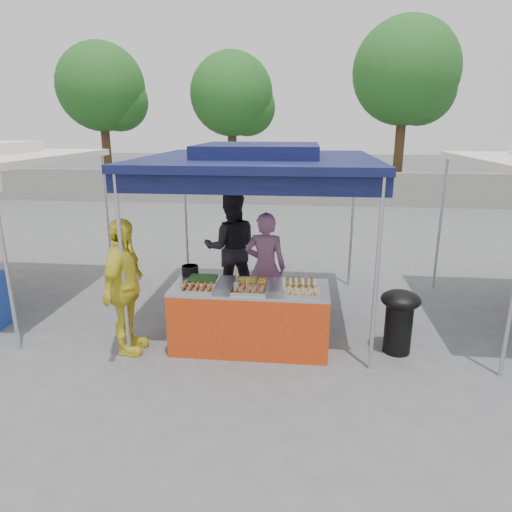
# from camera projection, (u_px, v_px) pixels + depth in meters

# --- Properties ---
(ground_plane) EXTENTS (80.00, 80.00, 0.00)m
(ground_plane) POSITION_uv_depth(u_px,v_px,m) (251.00, 343.00, 6.14)
(ground_plane) COLOR #59595B
(back_wall) EXTENTS (40.00, 0.25, 1.20)m
(back_wall) POSITION_uv_depth(u_px,v_px,m) (287.00, 188.00, 16.47)
(back_wall) COLOR gray
(back_wall) RESTS_ON ground_plane
(main_canopy) EXTENTS (3.20, 3.20, 2.57)m
(main_canopy) POSITION_uv_depth(u_px,v_px,m) (259.00, 159.00, 6.40)
(main_canopy) COLOR #B9B9C0
(main_canopy) RESTS_ON ground_plane
(tree_0) EXTENTS (3.55, 3.50, 6.02)m
(tree_0) POSITION_uv_depth(u_px,v_px,m) (105.00, 91.00, 18.47)
(tree_0) COLOR #402D18
(tree_0) RESTS_ON ground_plane
(tree_1) EXTENTS (3.35, 3.25, 5.59)m
(tree_1) POSITION_uv_depth(u_px,v_px,m) (235.00, 98.00, 18.02)
(tree_1) COLOR #402D18
(tree_1) RESTS_ON ground_plane
(tree_2) EXTENTS (3.83, 3.83, 6.58)m
(tree_2) POSITION_uv_depth(u_px,v_px,m) (409.00, 76.00, 16.64)
(tree_2) COLOR #402D18
(tree_2) RESTS_ON ground_plane
(vendor_table) EXTENTS (2.00, 0.80, 0.85)m
(vendor_table) POSITION_uv_depth(u_px,v_px,m) (250.00, 317.00, 5.92)
(vendor_table) COLOR #BF3811
(vendor_table) RESTS_ON ground_plane
(food_tray_fl) EXTENTS (0.42, 0.30, 0.07)m
(food_tray_fl) POSITION_uv_depth(u_px,v_px,m) (197.00, 288.00, 5.63)
(food_tray_fl) COLOR silver
(food_tray_fl) RESTS_ON vendor_table
(food_tray_fm) EXTENTS (0.42, 0.30, 0.07)m
(food_tray_fm) POSITION_uv_depth(u_px,v_px,m) (249.00, 290.00, 5.57)
(food_tray_fm) COLOR silver
(food_tray_fm) RESTS_ON vendor_table
(food_tray_fr) EXTENTS (0.42, 0.30, 0.07)m
(food_tray_fr) POSITION_uv_depth(u_px,v_px,m) (303.00, 292.00, 5.50)
(food_tray_fr) COLOR silver
(food_tray_fr) RESTS_ON vendor_table
(food_tray_bl) EXTENTS (0.42, 0.30, 0.07)m
(food_tray_bl) POSITION_uv_depth(u_px,v_px,m) (203.00, 280.00, 5.95)
(food_tray_bl) COLOR silver
(food_tray_bl) RESTS_ON vendor_table
(food_tray_bm) EXTENTS (0.42, 0.30, 0.07)m
(food_tray_bm) POSITION_uv_depth(u_px,v_px,m) (252.00, 282.00, 5.86)
(food_tray_bm) COLOR silver
(food_tray_bm) RESTS_ON vendor_table
(food_tray_br) EXTENTS (0.42, 0.30, 0.07)m
(food_tray_br) POSITION_uv_depth(u_px,v_px,m) (300.00, 283.00, 5.80)
(food_tray_br) COLOR silver
(food_tray_br) RESTS_ON vendor_table
(cooking_pot) EXTENTS (0.23, 0.23, 0.13)m
(cooking_pot) POSITION_uv_depth(u_px,v_px,m) (190.00, 270.00, 6.22)
(cooking_pot) COLOR black
(cooking_pot) RESTS_ON vendor_table
(skewer_cup) EXTENTS (0.09, 0.09, 0.11)m
(skewer_cup) POSITION_uv_depth(u_px,v_px,m) (237.00, 286.00, 5.66)
(skewer_cup) COLOR #B9B9C0
(skewer_cup) RESTS_ON vendor_table
(wok_burner) EXTENTS (0.50, 0.50, 0.84)m
(wok_burner) POSITION_uv_depth(u_px,v_px,m) (399.00, 316.00, 5.78)
(wok_burner) COLOR black
(wok_burner) RESTS_ON ground_plane
(crate_left) EXTENTS (0.52, 0.36, 0.31)m
(crate_left) POSITION_uv_depth(u_px,v_px,m) (232.00, 312.00, 6.76)
(crate_left) COLOR #132BA0
(crate_left) RESTS_ON ground_plane
(crate_right) EXTENTS (0.52, 0.36, 0.31)m
(crate_right) POSITION_uv_depth(u_px,v_px,m) (282.00, 316.00, 6.63)
(crate_right) COLOR #132BA0
(crate_right) RESTS_ON ground_plane
(crate_stacked) EXTENTS (0.49, 0.34, 0.29)m
(crate_stacked) POSITION_uv_depth(u_px,v_px,m) (282.00, 297.00, 6.54)
(crate_stacked) COLOR #132BA0
(crate_stacked) RESTS_ON crate_right
(vendor_woman) EXTENTS (0.62, 0.43, 1.64)m
(vendor_woman) POSITION_uv_depth(u_px,v_px,m) (265.00, 267.00, 6.67)
(vendor_woman) COLOR #885679
(vendor_woman) RESTS_ON ground_plane
(helper_man) EXTENTS (1.00, 0.85, 1.82)m
(helper_man) POSITION_uv_depth(u_px,v_px,m) (231.00, 248.00, 7.40)
(helper_man) COLOR black
(helper_man) RESTS_ON ground_plane
(customer_person) EXTENTS (0.45, 1.03, 1.75)m
(customer_person) POSITION_uv_depth(u_px,v_px,m) (125.00, 287.00, 5.69)
(customer_person) COLOR yellow
(customer_person) RESTS_ON ground_plane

